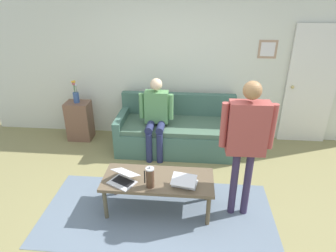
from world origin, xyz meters
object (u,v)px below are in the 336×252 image
(side_shelf, at_px, (80,121))
(couch, at_px, (177,132))
(interior_door, at_px, (311,87))
(person_seated, at_px, (156,113))
(laptop_center, at_px, (184,182))
(laptop_left, at_px, (123,179))
(flower_vase, at_px, (76,95))
(person_standing, at_px, (247,135))
(french_press, at_px, (150,177))
(coffee_table, at_px, (158,182))

(side_shelf, bearing_deg, couch, 174.24)
(interior_door, height_order, person_seated, interior_door)
(laptop_center, relative_size, side_shelf, 0.46)
(interior_door, relative_size, couch, 1.03)
(laptop_left, distance_m, flower_vase, 2.28)
(laptop_left, relative_size, person_seated, 0.31)
(person_standing, bearing_deg, laptop_center, 9.83)
(interior_door, distance_m, french_press, 3.33)
(coffee_table, distance_m, flower_vase, 2.47)
(coffee_table, bearing_deg, person_seated, -81.96)
(laptop_center, bearing_deg, side_shelf, -43.44)
(couch, xyz_separation_m, french_press, (0.20, 1.76, 0.28))
(laptop_center, relative_size, flower_vase, 0.82)
(interior_door, distance_m, person_standing, 2.47)
(side_shelf, bearing_deg, person_standing, 146.41)
(interior_door, distance_m, couch, 2.40)
(flower_vase, height_order, person_seated, person_seated)
(french_press, relative_size, flower_vase, 0.71)
(couch, distance_m, laptop_center, 1.71)
(interior_door, xyz_separation_m, french_press, (2.44, 2.23, -0.44))
(couch, height_order, laptop_center, couch)
(side_shelf, relative_size, person_standing, 0.42)
(interior_door, relative_size, flower_vase, 5.15)
(coffee_table, xyz_separation_m, side_shelf, (1.65, -1.77, -0.06))
(french_press, height_order, flower_vase, flower_vase)
(couch, xyz_separation_m, person_standing, (-0.86, 1.58, 0.79))
(french_press, height_order, person_seated, person_seated)
(laptop_left, relative_size, french_press, 1.41)
(couch, distance_m, flower_vase, 1.87)
(flower_vase, bearing_deg, side_shelf, 131.82)
(interior_door, relative_size, person_standing, 1.20)
(coffee_table, height_order, side_shelf, side_shelf)
(laptop_center, bearing_deg, french_press, 9.48)
(laptop_center, bearing_deg, flower_vase, -43.44)
(interior_door, relative_size, laptop_left, 5.16)
(interior_door, height_order, person_standing, interior_door)
(person_standing, relative_size, person_seated, 1.33)
(laptop_left, xyz_separation_m, laptop_center, (-0.73, -0.01, -0.00))
(laptop_center, relative_size, person_seated, 0.26)
(person_seated, bearing_deg, french_press, 94.57)
(couch, xyz_separation_m, coffee_table, (0.13, 1.59, 0.11))
(couch, height_order, coffee_table, couch)
(laptop_center, distance_m, flower_vase, 2.75)
(interior_door, xyz_separation_m, laptop_center, (2.04, 2.16, -0.53))
(laptop_center, distance_m, side_shelf, 2.72)
(side_shelf, distance_m, person_seated, 1.56)
(interior_door, distance_m, side_shelf, 4.08)
(person_standing, bearing_deg, laptop_left, 5.01)
(french_press, bearing_deg, person_standing, -170.30)
(coffee_table, relative_size, side_shelf, 1.89)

